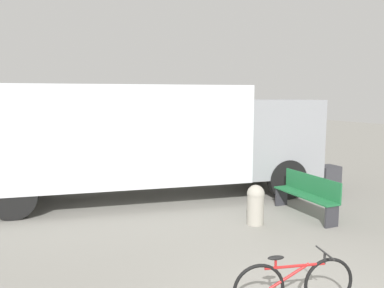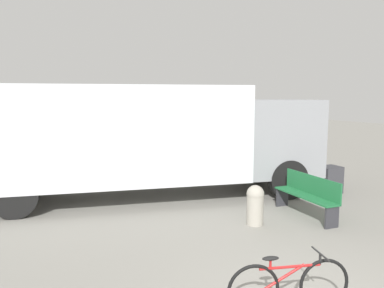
{
  "view_description": "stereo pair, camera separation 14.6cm",
  "coord_description": "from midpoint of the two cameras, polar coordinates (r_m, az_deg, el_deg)",
  "views": [
    {
      "loc": [
        -3.35,
        -3.28,
        2.76
      ],
      "look_at": [
        0.35,
        4.48,
        1.66
      ],
      "focal_mm": 35.0,
      "sensor_mm": 36.0,
      "label": 1
    },
    {
      "loc": [
        -3.22,
        -3.34,
        2.76
      ],
      "look_at": [
        0.35,
        4.48,
        1.66
      ],
      "focal_mm": 35.0,
      "sensor_mm": 36.0,
      "label": 2
    }
  ],
  "objects": [
    {
      "name": "delivery_truck",
      "position": [
        10.14,
        -8.57,
        1.34
      ],
      "size": [
        9.92,
        4.2,
        3.04
      ],
      "rotation": [
        0.0,
        0.0,
        -0.19
      ],
      "color": "silver",
      "rests_on": "ground"
    },
    {
      "name": "park_bench",
      "position": [
        9.14,
        16.74,
        -7.19
      ],
      "size": [
        0.48,
        1.86,
        0.95
      ],
      "rotation": [
        0.0,
        0.0,
        1.53
      ],
      "color": "#1E6638",
      "rests_on": "ground"
    },
    {
      "name": "bicycle_middle",
      "position": [
        5.26,
        14.47,
        -20.04
      ],
      "size": [
        1.6,
        0.55,
        0.77
      ],
      "rotation": [
        0.0,
        0.0,
        -0.26
      ],
      "color": "black",
      "rests_on": "ground"
    },
    {
      "name": "bollard_near_bench",
      "position": [
        8.28,
        9.16,
        -8.88
      ],
      "size": [
        0.38,
        0.38,
        0.87
      ],
      "color": "#9E998C",
      "rests_on": "ground"
    },
    {
      "name": "utility_box",
      "position": [
        11.5,
        19.57,
        -5.06
      ],
      "size": [
        0.61,
        0.5,
        0.77
      ],
      "color": "#38383D",
      "rests_on": "ground"
    }
  ]
}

